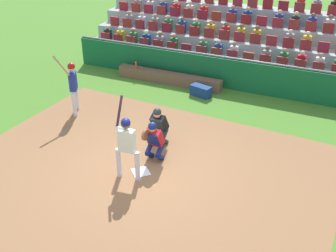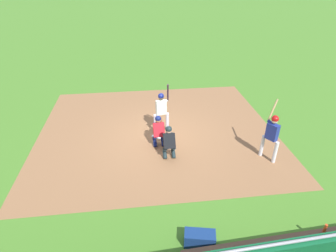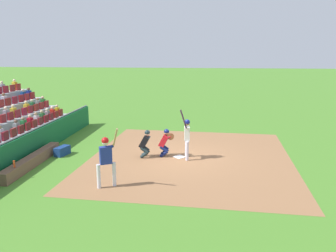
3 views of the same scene
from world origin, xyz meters
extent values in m
plane|color=#467C27|center=(0.00, 0.00, 0.00)|extent=(160.00, 160.00, 0.00)
cube|color=#906340|center=(0.00, 0.50, 0.00)|extent=(10.31, 9.19, 0.01)
cube|color=white|center=(0.00, 0.00, 0.02)|extent=(0.62, 0.62, 0.02)
cylinder|color=silver|center=(-0.08, 0.31, 0.42)|extent=(0.14, 0.14, 0.84)
cylinder|color=silver|center=(0.44, 0.37, 0.42)|extent=(0.14, 0.14, 0.84)
cube|color=silver|center=(0.18, 0.34, 1.14)|extent=(0.44, 0.26, 0.59)
sphere|color=brown|center=(0.18, 0.34, 1.58)|extent=(0.22, 0.22, 0.22)
sphere|color=navy|center=(0.18, 0.34, 1.64)|extent=(0.24, 0.24, 0.24)
cylinder|color=silver|center=(0.23, 0.32, 1.42)|extent=(0.45, 0.09, 0.14)
cylinder|color=silver|center=(0.40, 0.34, 1.42)|extent=(0.17, 0.14, 0.13)
cylinder|color=#2D1A29|center=(0.43, 0.19, 1.83)|extent=(0.11, 0.32, 0.80)
sphere|color=black|center=(0.45, 0.32, 1.44)|extent=(0.06, 0.06, 0.06)
cylinder|color=navy|center=(-0.24, -0.69, 0.15)|extent=(0.14, 0.38, 0.34)
cylinder|color=navy|center=(-0.24, -0.69, 0.37)|extent=(0.14, 0.38, 0.33)
cylinder|color=navy|center=(0.08, -0.69, 0.15)|extent=(0.14, 0.38, 0.34)
cylinder|color=navy|center=(0.08, -0.69, 0.37)|extent=(0.14, 0.38, 0.33)
cube|color=red|center=(-0.08, -0.71, 0.72)|extent=(0.42, 0.47, 0.60)
cube|color=navy|center=(-0.08, -0.59, 0.72)|extent=(0.38, 0.26, 0.43)
sphere|color=tan|center=(-0.08, -0.58, 1.08)|extent=(0.22, 0.22, 0.22)
cube|color=black|center=(-0.08, -0.58, 1.08)|extent=(0.20, 0.13, 0.19)
sphere|color=navy|center=(-0.08, -0.58, 1.14)|extent=(0.24, 0.24, 0.24)
cylinder|color=brown|center=(0.04, -0.39, 0.95)|extent=(0.07, 0.30, 0.30)
cylinder|color=red|center=(0.07, -0.56, 0.88)|extent=(0.15, 0.40, 0.22)
cylinder|color=#1D2D30|center=(0.02, -1.52, 0.15)|extent=(0.15, 0.39, 0.34)
cylinder|color=#1D2D30|center=(0.02, -1.52, 0.37)|extent=(0.15, 0.38, 0.33)
cylinder|color=#1D2D30|center=(0.34, -1.53, 0.15)|extent=(0.15, 0.39, 0.34)
cylinder|color=#1D2D30|center=(0.34, -1.53, 0.37)|extent=(0.15, 0.38, 0.33)
cube|color=black|center=(0.18, -1.54, 0.72)|extent=(0.43, 0.49, 0.60)
cube|color=#1D2D30|center=(0.18, -1.43, 0.72)|extent=(0.39, 0.28, 0.43)
sphere|color=tan|center=(0.18, -1.40, 1.07)|extent=(0.22, 0.22, 0.22)
cube|color=black|center=(0.18, -1.40, 1.07)|extent=(0.20, 0.14, 0.19)
sphere|color=#1D2D30|center=(0.18, -1.40, 1.13)|extent=(0.24, 0.24, 0.24)
cube|color=brown|center=(1.88, -5.92, 0.22)|extent=(4.35, 0.40, 0.44)
cylinder|color=#D7441D|center=(3.32, -5.83, 0.57)|extent=(0.07, 0.07, 0.26)
cube|color=navy|center=(0.30, -5.31, 0.20)|extent=(0.85, 0.55, 0.40)
cylinder|color=silver|center=(3.83, -2.48, 0.43)|extent=(0.18, 0.18, 0.85)
cylinder|color=silver|center=(3.57, -2.00, 0.43)|extent=(0.18, 0.18, 0.85)
cube|color=navy|center=(3.70, -2.24, 1.16)|extent=(0.39, 0.46, 0.61)
sphere|color=beige|center=(3.70, -2.24, 1.61)|extent=(0.22, 0.22, 0.22)
sphere|color=#B71313|center=(3.70, -2.24, 1.67)|extent=(0.25, 0.25, 0.25)
cylinder|color=navy|center=(3.70, -2.18, 1.45)|extent=(0.25, 0.44, 0.14)
cylinder|color=navy|center=(3.62, -2.04, 1.45)|extent=(0.10, 0.15, 0.13)
cylinder|color=tan|center=(3.79, -1.86, 1.81)|extent=(0.43, 0.33, 0.72)
sphere|color=black|center=(3.62, -1.98, 1.47)|extent=(0.06, 0.06, 0.06)
camera|label=1|loc=(-4.44, 7.88, 6.36)|focal=43.72mm
camera|label=2|loc=(-1.28, -9.73, 6.19)|focal=29.69mm
camera|label=3|loc=(14.60, 1.14, 4.66)|focal=36.63mm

